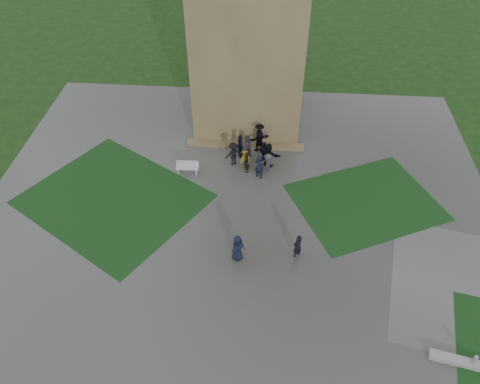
# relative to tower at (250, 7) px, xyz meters

# --- Properties ---
(ground) EXTENTS (120.00, 120.00, 0.00)m
(ground) POSITION_rel_tower_xyz_m (0.00, -15.00, -9.00)
(ground) COLOR black
(plaza) EXTENTS (34.00, 34.00, 0.02)m
(plaza) POSITION_rel_tower_xyz_m (0.00, -13.00, -8.99)
(plaza) COLOR #3B3B38
(plaza) RESTS_ON ground
(lawn_inset_left) EXTENTS (14.10, 13.46, 0.01)m
(lawn_inset_left) POSITION_rel_tower_xyz_m (-8.50, -11.00, -8.97)
(lawn_inset_left) COLOR black
(lawn_inset_left) RESTS_ON plaza
(lawn_inset_right) EXTENTS (11.12, 10.15, 0.01)m
(lawn_inset_right) POSITION_rel_tower_xyz_m (8.50, -10.00, -8.97)
(lawn_inset_right) COLOR black
(lawn_inset_right) RESTS_ON plaza
(tower) EXTENTS (8.00, 8.00, 18.00)m
(tower) POSITION_rel_tower_xyz_m (0.00, 0.00, 0.00)
(tower) COLOR brown
(tower) RESTS_ON ground
(tower_plinth) EXTENTS (9.00, 0.80, 0.22)m
(tower_plinth) POSITION_rel_tower_xyz_m (0.00, -4.40, -8.87)
(tower_plinth) COLOR brown
(tower_plinth) RESTS_ON plaza
(bench) EXTENTS (1.62, 0.54, 0.94)m
(bench) POSITION_rel_tower_xyz_m (-3.89, -7.84, -8.50)
(bench) COLOR #BABAB5
(bench) RESTS_ON plaza
(visitor_cluster) EXTENTS (4.15, 4.19, 2.58)m
(visitor_cluster) POSITION_rel_tower_xyz_m (0.84, -6.28, -7.89)
(visitor_cluster) COLOR black
(visitor_cluster) RESTS_ON plaza
(pedestrian_mid) EXTENTS (1.08, 1.06, 1.84)m
(pedestrian_mid) POSITION_rel_tower_xyz_m (0.32, -15.44, -8.06)
(pedestrian_mid) COLOR black
(pedestrian_mid) RESTS_ON plaza
(pedestrian_near) EXTENTS (0.73, 0.72, 1.71)m
(pedestrian_near) POSITION_rel_tower_xyz_m (3.81, -14.97, -8.13)
(pedestrian_near) COLOR black
(pedestrian_near) RESTS_ON plaza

